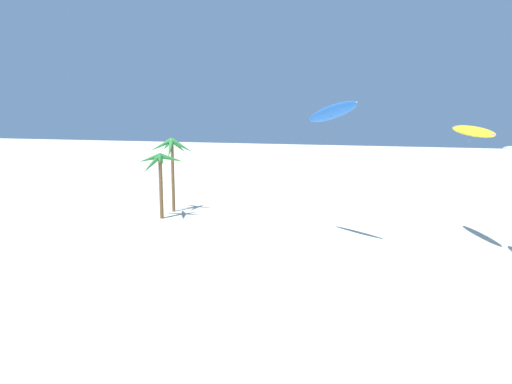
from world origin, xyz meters
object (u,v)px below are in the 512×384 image
(palm_tree_1, at_px, (161,164))
(flying_kite_4, at_px, (332,112))
(flying_kite_1, at_px, (472,131))
(palm_tree_0, at_px, (172,152))

(palm_tree_1, relative_size, flying_kite_4, 0.55)
(flying_kite_1, relative_size, flying_kite_4, 0.88)
(palm_tree_0, distance_m, flying_kite_4, 19.98)
(palm_tree_1, relative_size, flying_kite_1, 0.63)
(palm_tree_0, relative_size, flying_kite_1, 0.75)
(palm_tree_1, distance_m, flying_kite_1, 28.32)
(palm_tree_0, height_order, flying_kite_1, flying_kite_1)
(palm_tree_1, xyz_separation_m, flying_kite_1, (27.99, -2.10, 3.71))
(palm_tree_0, height_order, palm_tree_1, palm_tree_0)
(palm_tree_0, xyz_separation_m, palm_tree_1, (0.43, -3.44, -0.95))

